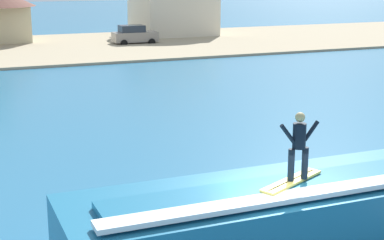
{
  "coord_description": "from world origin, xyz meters",
  "views": [
    {
      "loc": [
        -7.03,
        -11.85,
        6.79
      ],
      "look_at": [
        0.28,
        5.94,
        2.01
      ],
      "focal_mm": 56.29,
      "sensor_mm": 36.0,
      "label": 1
    }
  ],
  "objects_px": {
    "surfboard": "(292,181)",
    "surfer": "(299,143)",
    "wave_crest": "(276,215)",
    "car_far_shore": "(134,35)"
  },
  "relations": [
    {
      "from": "surfboard",
      "to": "car_far_shore",
      "type": "xyz_separation_m",
      "value": [
        8.99,
        42.56,
        -0.87
      ]
    },
    {
      "from": "surfboard",
      "to": "surfer",
      "type": "height_order",
      "value": "surfer"
    },
    {
      "from": "surfboard",
      "to": "car_far_shore",
      "type": "height_order",
      "value": "car_far_shore"
    },
    {
      "from": "car_far_shore",
      "to": "wave_crest",
      "type": "bearing_deg",
      "value": -102.28
    },
    {
      "from": "wave_crest",
      "to": "car_far_shore",
      "type": "distance_m",
      "value": 43.23
    },
    {
      "from": "wave_crest",
      "to": "car_far_shore",
      "type": "bearing_deg",
      "value": 77.72
    },
    {
      "from": "wave_crest",
      "to": "surfer",
      "type": "xyz_separation_m",
      "value": [
        0.34,
        -0.37,
        1.94
      ]
    },
    {
      "from": "surfboard",
      "to": "surfer",
      "type": "xyz_separation_m",
      "value": [
        0.13,
        -0.04,
        0.97
      ]
    },
    {
      "from": "surfer",
      "to": "car_far_shore",
      "type": "xyz_separation_m",
      "value": [
        8.85,
        42.61,
        -1.84
      ]
    },
    {
      "from": "wave_crest",
      "to": "surfboard",
      "type": "relative_size",
      "value": 5.09
    }
  ]
}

